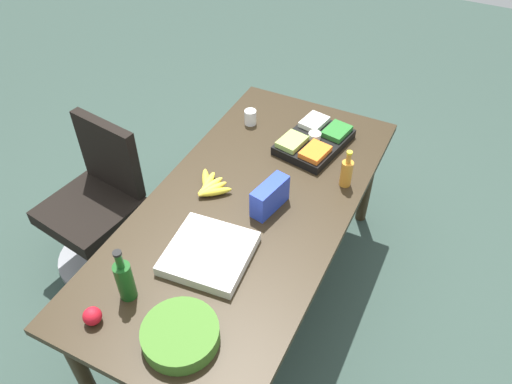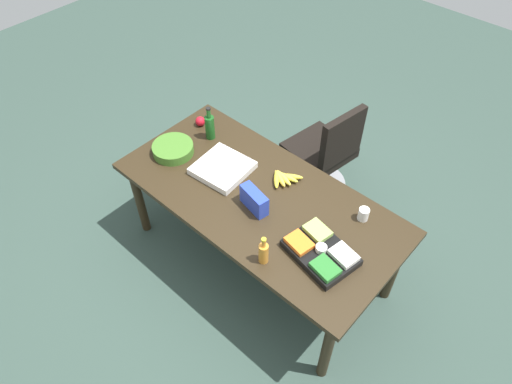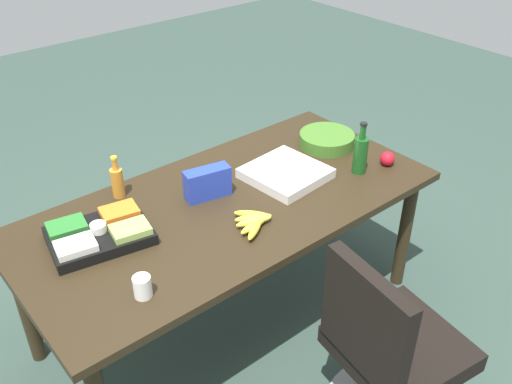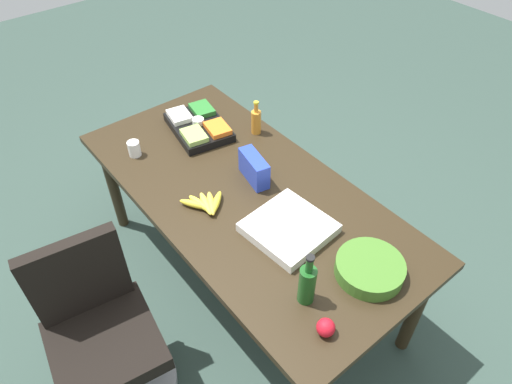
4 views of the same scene
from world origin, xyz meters
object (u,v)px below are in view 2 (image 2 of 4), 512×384
apple_red (200,121)px  office_chair (322,160)px  banana_bunch (284,178)px  conference_table (259,203)px  veggie_tray (321,252)px  salad_bowl (173,149)px  wine_bottle (210,126)px  paper_cup (363,214)px  pizza_box (223,168)px  dressing_bottle (264,253)px  chip_bag_blue (254,200)px

apple_red → office_chair: bearing=42.4°
office_chair → banana_bunch: bearing=-79.0°
conference_table → apple_red: 0.90m
office_chair → banana_bunch: size_ratio=4.13×
veggie_tray → salad_bowl: size_ratio=1.54×
conference_table → salad_bowl: salad_bowl is taller
wine_bottle → paper_cup: size_ratio=3.09×
apple_red → wine_bottle: wine_bottle is taller
pizza_box → salad_bowl: (-0.41, -0.11, 0.01)m
paper_cup → dressing_bottle: bearing=-111.2°
apple_red → paper_cup: paper_cup is taller
salad_bowl → wine_bottle: bearing=75.5°
paper_cup → banana_bunch: size_ratio=0.40×
chip_bag_blue → paper_cup: bearing=34.3°
apple_red → banana_bunch: apple_red is taller
office_chair → paper_cup: office_chair is taller
pizza_box → banana_bunch: 0.44m
pizza_box → chip_bag_blue: size_ratio=1.64×
office_chair → pizza_box: office_chair is taller
paper_cup → chip_bag_blue: chip_bag_blue is taller
conference_table → wine_bottle: (-0.69, 0.21, 0.18)m
wine_bottle → dressing_bottle: 1.21m
paper_cup → wine_bottle: bearing=-175.9°
paper_cup → salad_bowl: paper_cup is taller
wine_bottle → chip_bag_blue: wine_bottle is taller
chip_bag_blue → wine_bottle: bearing=157.2°
paper_cup → banana_bunch: (-0.61, -0.08, -0.02)m
apple_red → salad_bowl: size_ratio=0.25×
pizza_box → dressing_bottle: size_ratio=1.67×
office_chair → wine_bottle: 1.05m
veggie_tray → pizza_box: bearing=172.7°
conference_table → pizza_box: 0.37m
apple_red → wine_bottle: 0.19m
paper_cup → pizza_box: 1.04m
conference_table → chip_bag_blue: bearing=-65.8°
veggie_tray → chip_bag_blue: size_ratio=2.13×
pizza_box → dressing_bottle: dressing_bottle is taller
paper_cup → banana_bunch: bearing=-172.8°
veggie_tray → banana_bunch: bearing=149.4°
conference_table → banana_bunch: banana_bunch is taller
conference_table → veggie_tray: veggie_tray is taller
office_chair → paper_cup: bearing=-40.3°
wine_bottle → veggie_tray: (1.29, -0.32, -0.07)m
apple_red → paper_cup: size_ratio=0.84×
pizza_box → dressing_bottle: bearing=-33.0°
paper_cup → pizza_box: bearing=-163.5°
banana_bunch → wine_bottle: bearing=-178.5°
conference_table → paper_cup: paper_cup is taller
banana_bunch → chip_bag_blue: bearing=-87.1°
apple_red → pizza_box: 0.55m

